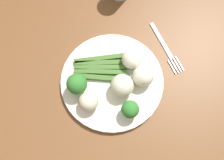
% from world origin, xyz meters
% --- Properties ---
extents(ground_plane, '(6.00, 6.00, 0.02)m').
position_xyz_m(ground_plane, '(0.00, 0.00, -0.01)').
color(ground_plane, tan).
extents(dining_table, '(1.14, 0.83, 0.76)m').
position_xyz_m(dining_table, '(0.00, 0.00, 0.64)').
color(dining_table, brown).
rests_on(dining_table, ground_plane).
extents(plate, '(0.27, 0.27, 0.01)m').
position_xyz_m(plate, '(0.05, 0.02, 0.77)').
color(plate, silver).
rests_on(plate, dining_table).
extents(asparagus_bundle, '(0.15, 0.11, 0.01)m').
position_xyz_m(asparagus_bundle, '(0.06, -0.03, 0.78)').
color(asparagus_bundle, '#3D6626').
rests_on(asparagus_bundle, plate).
extents(broccoli_outer_edge, '(0.05, 0.05, 0.06)m').
position_xyz_m(broccoli_outer_edge, '(0.14, -0.00, 0.81)').
color(broccoli_outer_edge, '#609E3D').
rests_on(broccoli_outer_edge, plate).
extents(broccoli_front_left, '(0.04, 0.04, 0.05)m').
position_xyz_m(broccoli_front_left, '(0.04, 0.11, 0.81)').
color(broccoli_front_left, '#609E3D').
rests_on(broccoli_front_left, plate).
extents(cauliflower_mid, '(0.05, 0.05, 0.05)m').
position_xyz_m(cauliflower_mid, '(-0.02, -0.01, 0.80)').
color(cauliflower_mid, white).
rests_on(cauliflower_mid, plate).
extents(cauliflower_edge, '(0.05, 0.05, 0.05)m').
position_xyz_m(cauliflower_edge, '(-0.03, 0.05, 0.80)').
color(cauliflower_edge, silver).
rests_on(cauliflower_edge, plate).
extents(cauliflower_back, '(0.05, 0.05, 0.05)m').
position_xyz_m(cauliflower_back, '(0.13, 0.05, 0.80)').
color(cauliflower_back, beige).
rests_on(cauliflower_back, plate).
extents(cauliflower_right, '(0.06, 0.06, 0.06)m').
position_xyz_m(cauliflower_right, '(0.03, 0.05, 0.80)').
color(cauliflower_right, beige).
rests_on(cauliflower_right, plate).
extents(fork, '(0.03, 0.17, 0.00)m').
position_xyz_m(fork, '(-0.13, -0.01, 0.76)').
color(fork, silver).
rests_on(fork, dining_table).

